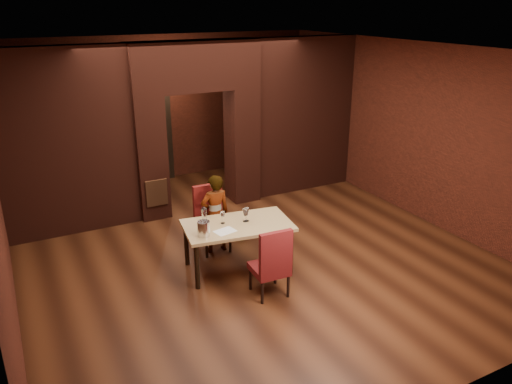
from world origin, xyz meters
TOP-DOWN VIEW (x-y plane):
  - floor at (0.00, 0.00)m, footprint 8.00×8.00m
  - ceiling at (0.00, 0.00)m, footprint 7.00×8.00m
  - wall_back at (0.00, 4.00)m, footprint 7.00×0.04m
  - wall_front at (0.00, -4.00)m, footprint 7.00×0.04m
  - wall_right at (3.50, 0.00)m, footprint 0.04×8.00m
  - pillar_left at (-0.95, 2.00)m, footprint 0.55×0.55m
  - pillar_right at (0.95, 2.00)m, footprint 0.55×0.55m
  - lintel at (0.00, 2.00)m, footprint 2.45×0.55m
  - wing_wall_left at (-2.36, 2.00)m, footprint 2.28×0.35m
  - wing_wall_right at (2.36, 2.00)m, footprint 2.28×0.35m
  - vent_panel at (-0.95, 1.71)m, footprint 0.40×0.03m
  - rear_door at (-0.40, 3.94)m, footprint 0.90×0.08m
  - rear_door_frame at (-0.40, 3.90)m, footprint 1.02×0.04m
  - dining_table at (-0.40, -0.60)m, footprint 1.71×1.12m
  - chair_far at (-0.49, 0.14)m, footprint 0.49×0.49m
  - chair_near at (-0.32, -1.44)m, footprint 0.50×0.50m
  - person_seated at (-0.47, 0.09)m, footprint 0.49×0.32m
  - wine_glass_a at (-0.59, -0.48)m, footprint 0.08×0.08m
  - wine_glass_b at (-0.26, -0.57)m, footprint 0.08×0.08m
  - wine_glass_c at (-0.24, -0.57)m, footprint 0.09×0.09m
  - tasting_sheet at (-0.67, -0.75)m, footprint 0.33×0.27m
  - wine_bucket at (-1.00, -0.74)m, footprint 0.18×0.18m
  - water_bottle at (-0.89, -0.51)m, footprint 0.08×0.08m
  - potted_plant at (0.09, 0.32)m, footprint 0.49×0.45m

SIDE VIEW (x-z plane):
  - floor at x=0.00m, z-range 0.00..0.00m
  - potted_plant at x=0.09m, z-range 0.00..0.47m
  - dining_table at x=-0.40m, z-range 0.00..0.75m
  - chair_near at x=-0.32m, z-range 0.00..1.04m
  - chair_far at x=-0.49m, z-range 0.00..1.08m
  - vent_panel at x=-0.95m, z-range 0.30..0.80m
  - person_seated at x=-0.47m, z-range 0.00..1.32m
  - tasting_sheet at x=-0.67m, z-range 0.75..0.75m
  - wine_glass_a at x=-0.59m, z-range 0.75..0.93m
  - wine_glass_b at x=-0.26m, z-range 0.75..0.95m
  - wine_glass_c at x=-0.24m, z-range 0.75..0.96m
  - wine_bucket at x=-1.00m, z-range 0.75..0.97m
  - water_bottle at x=-0.89m, z-range 0.75..1.08m
  - rear_door at x=-0.40m, z-range 0.00..2.10m
  - rear_door_frame at x=-0.40m, z-range -0.06..2.16m
  - pillar_left at x=-0.95m, z-range 0.00..2.30m
  - pillar_right at x=0.95m, z-range 0.00..2.30m
  - wall_back at x=0.00m, z-range 0.00..3.20m
  - wall_front at x=0.00m, z-range 0.00..3.20m
  - wall_right at x=3.50m, z-range 0.00..3.20m
  - wing_wall_left at x=-2.36m, z-range 0.00..3.20m
  - wing_wall_right at x=2.36m, z-range 0.00..3.20m
  - lintel at x=0.00m, z-range 2.30..3.20m
  - ceiling at x=0.00m, z-range 3.18..3.22m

